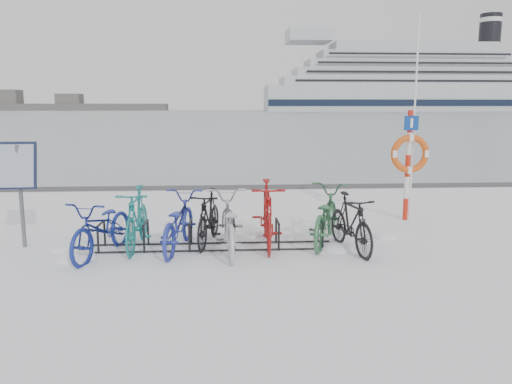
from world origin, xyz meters
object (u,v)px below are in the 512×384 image
object	(u,v)px
info_board	(18,172)
lifebuoy_station	(410,154)
bike_rack	(212,237)
cruise_ferry	(408,85)

from	to	relation	value
info_board	lifebuoy_station	bearing A→B (deg)	10.31
info_board	lifebuoy_station	world-z (taller)	lifebuoy_station
bike_rack	lifebuoy_station	xyz separation A→B (m)	(3.93, 1.78, 1.19)
lifebuoy_station	cruise_ferry	bearing A→B (deg)	69.83
bike_rack	cruise_ferry	world-z (taller)	cruise_ferry
info_board	lifebuoy_station	size ratio (longest dim) A/B	0.43
info_board	lifebuoy_station	xyz separation A→B (m)	(7.06, 1.54, 0.10)
info_board	cruise_ferry	bearing A→B (deg)	66.27
bike_rack	lifebuoy_station	world-z (taller)	lifebuoy_station
info_board	cruise_ferry	xyz separation A→B (m)	(83.43, 209.42, 10.03)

